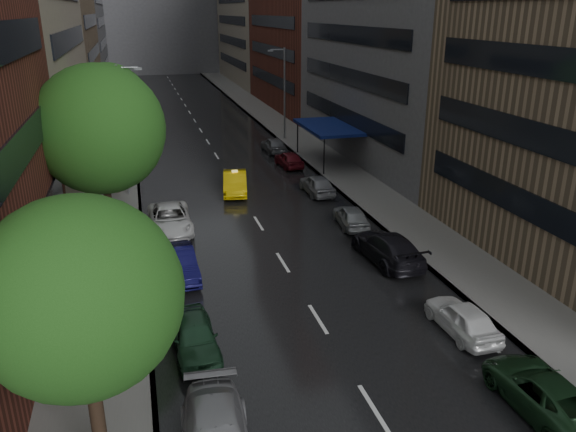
% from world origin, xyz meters
% --- Properties ---
extents(road, '(14.00, 140.00, 0.01)m').
position_xyz_m(road, '(0.00, 50.00, 0.01)').
color(road, black).
rests_on(road, ground).
extents(sidewalk_left, '(4.00, 140.00, 0.15)m').
position_xyz_m(sidewalk_left, '(-9.00, 50.00, 0.07)').
color(sidewalk_left, gray).
rests_on(sidewalk_left, ground).
extents(sidewalk_right, '(4.00, 140.00, 0.15)m').
position_xyz_m(sidewalk_right, '(9.00, 50.00, 0.07)').
color(sidewalk_right, gray).
rests_on(sidewalk_right, ground).
extents(tree_near, '(5.27, 5.27, 8.40)m').
position_xyz_m(tree_near, '(-8.60, 3.39, 5.75)').
color(tree_near, '#382619').
rests_on(tree_near, ground).
extents(tree_mid, '(6.43, 6.43, 10.25)m').
position_xyz_m(tree_mid, '(-8.60, 18.76, 7.02)').
color(tree_mid, '#382619').
rests_on(tree_mid, ground).
extents(tree_far, '(5.83, 5.83, 9.29)m').
position_xyz_m(tree_far, '(-8.60, 30.59, 6.36)').
color(tree_far, '#382619').
rests_on(tree_far, ground).
extents(taxi, '(2.42, 4.95, 1.56)m').
position_xyz_m(taxi, '(-0.30, 28.56, 0.78)').
color(taxi, yellow).
rests_on(taxi, ground).
extents(parked_cars_left, '(2.49, 24.43, 1.50)m').
position_xyz_m(parked_cars_left, '(-5.40, 13.38, 0.73)').
color(parked_cars_left, gray).
rests_on(parked_cars_left, ground).
extents(parked_cars_right, '(2.52, 41.96, 1.58)m').
position_xyz_m(parked_cars_right, '(5.40, 19.32, 0.71)').
color(parked_cars_right, '#17341C').
rests_on(parked_cars_right, ground).
extents(street_lamp_left, '(1.74, 0.22, 9.00)m').
position_xyz_m(street_lamp_left, '(-7.72, 30.00, 4.89)').
color(street_lamp_left, gray).
rests_on(street_lamp_left, sidewalk_left).
extents(street_lamp_right, '(1.74, 0.22, 9.00)m').
position_xyz_m(street_lamp_right, '(7.72, 45.00, 4.89)').
color(street_lamp_right, gray).
rests_on(street_lamp_right, sidewalk_right).
extents(awning, '(4.00, 8.00, 3.12)m').
position_xyz_m(awning, '(8.98, 35.00, 3.13)').
color(awning, navy).
rests_on(awning, sidewalk_right).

